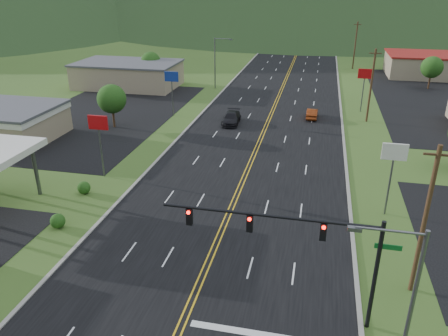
% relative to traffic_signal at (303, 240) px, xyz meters
% --- Properties ---
extents(traffic_signal, '(13.10, 0.43, 7.00)m').
position_rel_traffic_signal_xyz_m(traffic_signal, '(0.00, 0.00, 0.00)').
color(traffic_signal, black).
rests_on(traffic_signal, ground).
extents(streetlight_east, '(3.28, 0.25, 9.00)m').
position_rel_traffic_signal_xyz_m(streetlight_east, '(4.70, -4.00, -0.15)').
color(streetlight_east, '#59595E').
rests_on(streetlight_east, ground).
extents(streetlight_west, '(3.28, 0.25, 9.00)m').
position_rel_traffic_signal_xyz_m(streetlight_west, '(-18.16, 56.00, -0.15)').
color(streetlight_west, '#59595E').
rests_on(streetlight_west, ground).
extents(building_west_far, '(18.40, 11.40, 4.50)m').
position_rel_traffic_signal_xyz_m(building_west_far, '(-34.48, 54.00, -3.07)').
color(building_west_far, tan).
rests_on(building_west_far, ground).
extents(building_east_far, '(16.40, 12.40, 4.50)m').
position_rel_traffic_signal_xyz_m(building_east_far, '(21.52, 76.00, -3.07)').
color(building_east_far, tan).
rests_on(building_east_far, ground).
extents(pole_sign_west_a, '(2.00, 0.18, 6.40)m').
position_rel_traffic_signal_xyz_m(pole_sign_west_a, '(-20.48, 16.00, -0.28)').
color(pole_sign_west_a, '#59595E').
rests_on(pole_sign_west_a, ground).
extents(pole_sign_west_b, '(2.00, 0.18, 6.40)m').
position_rel_traffic_signal_xyz_m(pole_sign_west_b, '(-20.48, 38.00, -0.28)').
color(pole_sign_west_b, '#59595E').
rests_on(pole_sign_west_b, ground).
extents(pole_sign_east_a, '(2.00, 0.18, 6.40)m').
position_rel_traffic_signal_xyz_m(pole_sign_east_a, '(6.52, 14.00, -0.28)').
color(pole_sign_east_a, '#59595E').
rests_on(pole_sign_east_a, ground).
extents(pole_sign_east_b, '(2.00, 0.18, 6.40)m').
position_rel_traffic_signal_xyz_m(pole_sign_east_b, '(6.52, 46.00, -0.28)').
color(pole_sign_east_b, '#59595E').
rests_on(pole_sign_east_b, ground).
extents(tree_west_a, '(3.84, 3.84, 5.82)m').
position_rel_traffic_signal_xyz_m(tree_west_a, '(-26.48, 31.00, -1.44)').
color(tree_west_a, '#382314').
rests_on(tree_west_a, ground).
extents(tree_west_b, '(3.84, 3.84, 5.82)m').
position_rel_traffic_signal_xyz_m(tree_west_b, '(-31.48, 58.00, -1.44)').
color(tree_west_b, '#382314').
rests_on(tree_west_b, ground).
extents(tree_east_b, '(3.84, 3.84, 5.82)m').
position_rel_traffic_signal_xyz_m(tree_east_b, '(19.52, 64.00, -1.44)').
color(tree_east_b, '#382314').
rests_on(tree_east_b, ground).
extents(utility_pole_a, '(1.60, 0.28, 10.00)m').
position_rel_traffic_signal_xyz_m(utility_pole_a, '(7.02, 4.00, -0.20)').
color(utility_pole_a, '#382314').
rests_on(utility_pole_a, ground).
extents(utility_pole_b, '(1.60, 0.28, 10.00)m').
position_rel_traffic_signal_xyz_m(utility_pole_b, '(7.02, 41.00, -0.20)').
color(utility_pole_b, '#382314').
rests_on(utility_pole_b, ground).
extents(utility_pole_c, '(1.60, 0.28, 10.00)m').
position_rel_traffic_signal_xyz_m(utility_pole_c, '(7.02, 81.00, -0.20)').
color(utility_pole_c, '#382314').
rests_on(utility_pole_c, ground).
extents(utility_pole_d, '(1.60, 0.28, 10.00)m').
position_rel_traffic_signal_xyz_m(utility_pole_d, '(7.02, 121.00, -0.20)').
color(utility_pole_d, '#382314').
rests_on(utility_pole_d, ground).
extents(car_dark_mid, '(2.37, 5.34, 1.52)m').
position_rel_traffic_signal_xyz_m(car_dark_mid, '(-11.32, 35.89, -4.57)').
color(car_dark_mid, black).
rests_on(car_dark_mid, ground).
extents(car_red_far, '(1.56, 4.24, 1.39)m').
position_rel_traffic_signal_xyz_m(car_red_far, '(-0.53, 40.87, -4.64)').
color(car_red_far, maroon).
rests_on(car_red_far, ground).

